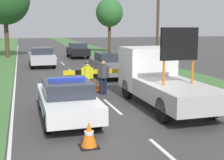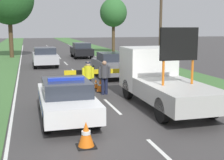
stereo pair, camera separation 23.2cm
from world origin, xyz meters
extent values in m
plane|color=#3D3A3A|center=(0.00, 0.00, 0.00)|extent=(160.00, 160.00, 0.00)
cube|color=silver|center=(0.00, -3.81, 0.00)|extent=(0.12, 2.56, 0.01)
cube|color=silver|center=(0.00, 1.44, 0.00)|extent=(0.12, 2.56, 0.01)
cube|color=silver|center=(0.00, 6.69, 0.00)|extent=(0.12, 2.56, 0.01)
cube|color=silver|center=(0.00, 11.94, 0.00)|extent=(0.12, 2.56, 0.01)
cube|color=silver|center=(0.00, 17.18, 0.00)|extent=(0.12, 2.56, 0.01)
cube|color=silver|center=(0.00, 22.43, 0.00)|extent=(0.12, 2.56, 0.01)
cube|color=silver|center=(0.00, 27.68, 0.00)|extent=(0.12, 2.56, 0.01)
cube|color=silver|center=(0.00, 32.93, 0.00)|extent=(0.12, 2.56, 0.01)
cube|color=silver|center=(0.00, 38.18, 0.00)|extent=(0.12, 2.56, 0.01)
cube|color=silver|center=(0.00, 43.43, 0.00)|extent=(0.12, 2.56, 0.01)
cube|color=silver|center=(-3.93, 15.63, 0.00)|extent=(0.10, 62.43, 0.01)
cube|color=silver|center=(3.93, 15.63, 0.00)|extent=(0.10, 62.43, 0.01)
cube|color=#427038|center=(6.19, 20.00, 0.01)|extent=(4.31, 120.00, 0.03)
cube|color=white|center=(-2.02, 0.32, 0.62)|extent=(1.80, 4.62, 0.56)
cube|color=#282D38|center=(-2.02, 0.18, 1.15)|extent=(1.59, 2.12, 0.50)
cylinder|color=black|center=(-2.80, 1.75, 0.33)|extent=(0.24, 0.67, 0.67)
cylinder|color=black|center=(-1.23, 1.75, 0.33)|extent=(0.24, 0.67, 0.67)
cylinder|color=black|center=(-2.80, -1.11, 0.33)|extent=(0.24, 0.67, 0.67)
cylinder|color=black|center=(-1.23, -1.11, 0.33)|extent=(0.24, 0.67, 0.67)
cube|color=#1E38C6|center=(-2.02, 0.18, 1.44)|extent=(1.26, 0.24, 0.10)
cube|color=#193399|center=(-2.02, 0.32, 0.64)|extent=(1.81, 3.79, 0.10)
cube|color=black|center=(-2.02, 2.67, 0.56)|extent=(0.99, 0.08, 0.34)
cube|color=white|center=(2.02, 2.60, 1.38)|extent=(2.15, 1.93, 1.88)
cube|color=#232833|center=(2.02, 3.55, 1.72)|extent=(1.82, 0.04, 0.83)
cube|color=#B2B2AD|center=(2.02, -0.35, 0.79)|extent=(2.15, 3.97, 0.70)
cylinder|color=#D16619|center=(1.43, -0.35, 1.59)|extent=(0.09, 0.09, 0.90)
cylinder|color=#D16619|center=(2.60, -0.35, 1.59)|extent=(0.09, 0.09, 0.90)
cube|color=black|center=(2.02, -0.35, 2.63)|extent=(1.46, 0.12, 1.19)
cylinder|color=black|center=(1.06, 2.60, 0.44)|extent=(0.24, 0.88, 0.88)
cylinder|color=black|center=(2.97, 2.60, 0.44)|extent=(0.24, 0.88, 0.88)
cylinder|color=black|center=(1.06, -1.15, 0.44)|extent=(0.24, 0.88, 0.88)
cylinder|color=black|center=(2.97, -1.15, 0.44)|extent=(0.24, 0.88, 0.88)
cylinder|color=black|center=(-1.24, 4.48, 0.46)|extent=(0.07, 0.07, 0.91)
cylinder|color=black|center=(1.56, 4.48, 0.46)|extent=(0.07, 0.07, 0.91)
cube|color=yellow|center=(-1.30, 4.48, 1.02)|extent=(0.58, 0.08, 0.22)
cube|color=black|center=(-0.72, 4.48, 1.02)|extent=(0.58, 0.08, 0.22)
cube|color=yellow|center=(-0.13, 4.48, 1.02)|extent=(0.58, 0.08, 0.22)
cube|color=black|center=(0.45, 4.48, 1.02)|extent=(0.58, 0.08, 0.22)
cube|color=yellow|center=(1.03, 4.48, 1.02)|extent=(0.58, 0.08, 0.22)
cube|color=black|center=(1.62, 4.48, 1.02)|extent=(0.58, 0.08, 0.22)
cylinder|color=#191E38|center=(-0.62, 3.79, 0.40)|extent=(0.15, 0.15, 0.80)
cylinder|color=#191E38|center=(-0.46, 3.79, 0.40)|extent=(0.15, 0.15, 0.80)
cylinder|color=yellow|center=(-0.54, 3.79, 1.11)|extent=(0.37, 0.37, 0.60)
cylinder|color=yellow|center=(-0.77, 3.79, 1.08)|extent=(0.12, 0.12, 0.51)
cylinder|color=yellow|center=(-0.31, 3.79, 1.08)|extent=(0.12, 0.12, 0.51)
sphere|color=beige|center=(-0.54, 3.79, 1.51)|extent=(0.21, 0.21, 0.21)
cylinder|color=#141933|center=(-0.54, 3.79, 1.57)|extent=(0.24, 0.24, 0.05)
cylinder|color=#191E38|center=(0.17, 3.76, 0.41)|extent=(0.15, 0.15, 0.82)
cylinder|color=#191E38|center=(0.34, 3.76, 0.41)|extent=(0.15, 0.15, 0.82)
cylinder|color=#3D3D42|center=(0.25, 3.76, 1.12)|extent=(0.37, 0.37, 0.61)
cylinder|color=#3D3D42|center=(0.02, 3.76, 1.09)|extent=(0.12, 0.12, 0.52)
cylinder|color=#3D3D42|center=(0.48, 3.76, 1.09)|extent=(0.12, 0.12, 0.52)
sphere|color=#A57A5B|center=(0.25, 3.76, 1.54)|extent=(0.21, 0.21, 0.21)
cube|color=black|center=(-1.84, -2.60, 0.01)|extent=(0.52, 0.52, 0.03)
cone|color=orange|center=(-1.84, -2.60, 0.37)|extent=(0.44, 0.44, 0.69)
cylinder|color=white|center=(-1.84, -2.60, 0.41)|extent=(0.25, 0.25, 0.10)
cube|color=black|center=(-1.07, 3.10, 0.01)|extent=(0.51, 0.51, 0.03)
cone|color=orange|center=(-1.07, 3.10, 0.36)|extent=(0.43, 0.43, 0.67)
cylinder|color=white|center=(-1.07, 3.10, 0.40)|extent=(0.24, 0.24, 0.09)
cube|color=black|center=(-2.68, 3.17, 0.01)|extent=(0.40, 0.40, 0.03)
cone|color=orange|center=(-2.68, 3.17, 0.29)|extent=(0.34, 0.34, 0.53)
cylinder|color=white|center=(-2.68, 3.17, 0.32)|extent=(0.19, 0.19, 0.07)
cube|color=black|center=(0.17, 5.32, 0.01)|extent=(0.34, 0.34, 0.03)
cone|color=orange|center=(0.17, 5.32, 0.26)|extent=(0.29, 0.29, 0.45)
cylinder|color=white|center=(0.17, 5.32, 0.28)|extent=(0.16, 0.16, 0.06)
cube|color=black|center=(0.20, 4.45, 0.01)|extent=(0.44, 0.44, 0.03)
cone|color=orange|center=(0.20, 4.45, 0.32)|extent=(0.37, 0.37, 0.58)
cylinder|color=white|center=(0.20, 4.45, 0.35)|extent=(0.21, 0.21, 0.08)
cube|color=slate|center=(1.94, 8.56, 0.72)|extent=(1.88, 4.09, 0.76)
cube|color=#282D38|center=(1.94, 8.44, 1.36)|extent=(1.66, 1.88, 0.51)
cylinder|color=black|center=(1.12, 9.83, 0.34)|extent=(0.24, 0.68, 0.68)
cylinder|color=black|center=(2.76, 9.83, 0.34)|extent=(0.24, 0.68, 0.68)
cylinder|color=black|center=(1.12, 7.30, 0.34)|extent=(0.24, 0.68, 0.68)
cylinder|color=black|center=(2.76, 7.30, 0.34)|extent=(0.24, 0.68, 0.68)
cube|color=#B2B2B7|center=(-1.88, 15.64, 0.69)|extent=(1.91, 4.49, 0.70)
cube|color=#282D38|center=(-1.88, 15.51, 1.30)|extent=(1.68, 2.06, 0.52)
cylinder|color=black|center=(-2.72, 17.04, 0.34)|extent=(0.24, 0.68, 0.68)
cylinder|color=black|center=(-1.04, 17.04, 0.34)|extent=(0.24, 0.68, 0.68)
cylinder|color=black|center=(-2.72, 14.25, 0.34)|extent=(0.24, 0.68, 0.68)
cylinder|color=black|center=(-1.04, 14.25, 0.34)|extent=(0.24, 0.68, 0.68)
cube|color=black|center=(2.25, 21.93, 0.68)|extent=(1.86, 4.25, 0.70)
cube|color=#282D38|center=(2.25, 21.80, 1.29)|extent=(1.64, 1.96, 0.53)
cylinder|color=black|center=(1.44, 23.24, 0.32)|extent=(0.24, 0.65, 0.65)
cylinder|color=black|center=(3.06, 23.24, 0.32)|extent=(0.24, 0.65, 0.65)
cylinder|color=black|center=(1.44, 20.61, 0.32)|extent=(0.24, 0.65, 0.65)
cylinder|color=black|center=(3.06, 20.61, 0.32)|extent=(0.24, 0.65, 0.65)
cylinder|color=#4C3823|center=(-4.85, 23.81, 2.09)|extent=(0.43, 0.43, 4.18)
cylinder|color=#4C3823|center=(7.07, 26.68, 1.84)|extent=(0.38, 0.38, 3.68)
ellipsoid|color=#2D662D|center=(7.07, 26.68, 4.91)|extent=(3.29, 3.29, 3.45)
cylinder|color=#473828|center=(6.19, 10.67, 3.84)|extent=(0.20, 0.20, 7.69)
camera|label=1|loc=(-3.52, -10.56, 3.26)|focal=50.00mm
camera|label=2|loc=(-3.29, -10.62, 3.26)|focal=50.00mm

